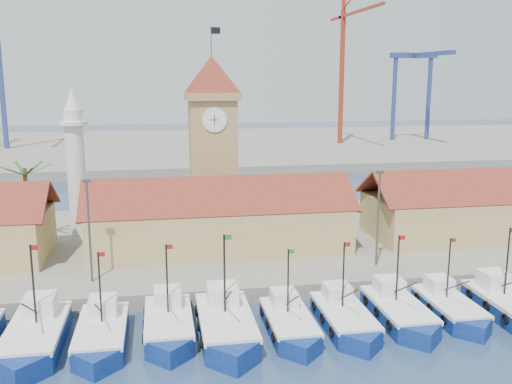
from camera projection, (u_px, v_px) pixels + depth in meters
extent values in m
plane|color=navy|center=(250.00, 350.00, 40.29)|extent=(400.00, 400.00, 0.00)
cube|color=gray|center=(216.00, 244.00, 63.32)|extent=(140.00, 32.00, 1.50)
cube|color=gray|center=(182.00, 148.00, 146.34)|extent=(240.00, 80.00, 2.00)
cube|color=navy|center=(36.00, 341.00, 40.59)|extent=(3.74, 8.46, 1.92)
cube|color=navy|center=(23.00, 370.00, 36.50)|extent=(3.74, 3.74, 1.92)
cube|color=silver|center=(35.00, 328.00, 40.39)|extent=(3.81, 8.69, 0.37)
cube|color=silver|center=(40.00, 305.00, 42.27)|extent=(2.24, 2.35, 1.50)
cylinder|color=black|center=(33.00, 285.00, 40.31)|extent=(0.15, 0.15, 5.98)
cube|color=#A5140F|center=(34.00, 248.00, 39.81)|extent=(0.53, 0.02, 0.37)
cube|color=navy|center=(102.00, 338.00, 41.15)|extent=(3.40, 7.69, 1.75)
cube|color=navy|center=(97.00, 364.00, 37.43)|extent=(3.40, 3.40, 1.75)
cube|color=silver|center=(101.00, 326.00, 40.97)|extent=(3.47, 7.91, 0.34)
cube|color=silver|center=(103.00, 306.00, 42.68)|extent=(2.04, 2.14, 1.36)
cylinder|color=black|center=(100.00, 288.00, 40.90)|extent=(0.14, 0.14, 5.44)
cube|color=#A5140F|center=(102.00, 254.00, 40.44)|extent=(0.49, 0.02, 0.34)
cube|color=navy|center=(169.00, 328.00, 42.71)|extent=(3.44, 7.77, 1.77)
cube|color=navy|center=(170.00, 352.00, 38.96)|extent=(3.44, 3.44, 1.77)
cube|color=silver|center=(168.00, 317.00, 42.54)|extent=(3.50, 7.99, 0.34)
cube|color=silver|center=(168.00, 297.00, 44.26)|extent=(2.06, 2.16, 1.37)
cylinder|color=black|center=(167.00, 280.00, 42.46)|extent=(0.14, 0.14, 5.50)
cube|color=#A5140F|center=(169.00, 247.00, 42.00)|extent=(0.49, 0.02, 0.34)
cube|color=navy|center=(226.00, 329.00, 42.38)|extent=(3.85, 8.71, 1.98)
cube|color=navy|center=(234.00, 357.00, 38.18)|extent=(3.85, 3.85, 1.98)
cube|color=silver|center=(226.00, 317.00, 42.18)|extent=(3.92, 8.95, 0.38)
cube|color=silver|center=(222.00, 295.00, 44.11)|extent=(2.31, 2.42, 1.54)
cylinder|color=black|center=(225.00, 275.00, 42.10)|extent=(0.15, 0.15, 6.16)
cube|color=#197226|center=(228.00, 237.00, 41.58)|extent=(0.55, 0.02, 0.38)
cube|color=navy|center=(289.00, 327.00, 43.00)|extent=(3.21, 7.27, 1.65)
cube|color=navy|center=(301.00, 349.00, 39.49)|extent=(3.21, 3.21, 1.65)
cube|color=silver|center=(289.00, 317.00, 42.83)|extent=(3.28, 7.47, 0.32)
cube|color=silver|center=(284.00, 298.00, 44.44)|extent=(1.93, 2.02, 1.28)
cylinder|color=black|center=(288.00, 282.00, 42.76)|extent=(0.13, 0.13, 5.14)
cube|color=#197226|center=(291.00, 251.00, 42.33)|extent=(0.46, 0.02, 0.32)
cube|color=navy|center=(344.00, 321.00, 43.90)|extent=(3.35, 7.57, 1.72)
cube|color=navy|center=(361.00, 344.00, 40.24)|extent=(3.34, 3.34, 1.72)
cube|color=silver|center=(344.00, 311.00, 43.72)|extent=(3.41, 7.78, 0.33)
cube|color=silver|center=(337.00, 292.00, 45.40)|extent=(2.01, 2.10, 1.34)
cylinder|color=black|center=(343.00, 276.00, 43.65)|extent=(0.13, 0.13, 5.35)
cube|color=#A5140F|center=(347.00, 244.00, 43.20)|extent=(0.48, 0.02, 0.33)
cube|color=navy|center=(398.00, 315.00, 45.06)|extent=(3.44, 7.78, 1.77)
cube|color=navy|center=(420.00, 337.00, 41.30)|extent=(3.44, 3.44, 1.77)
cube|color=silver|center=(398.00, 304.00, 44.88)|extent=(3.51, 8.00, 0.34)
cube|color=silver|center=(389.00, 286.00, 46.60)|extent=(2.06, 2.16, 1.38)
cylinder|color=black|center=(398.00, 269.00, 44.81)|extent=(0.14, 0.14, 5.50)
cube|color=#A5140F|center=(402.00, 238.00, 44.34)|extent=(0.49, 0.02, 0.34)
cube|color=navy|center=(449.00, 311.00, 45.95)|extent=(3.21, 7.26, 1.65)
cube|color=navy|center=(473.00, 330.00, 42.45)|extent=(3.21, 3.21, 1.65)
cube|color=silver|center=(449.00, 301.00, 45.79)|extent=(3.27, 7.46, 0.32)
cube|color=silver|center=(439.00, 284.00, 47.39)|extent=(1.92, 2.02, 1.28)
cylinder|color=black|center=(449.00, 269.00, 45.72)|extent=(0.13, 0.13, 5.13)
cube|color=#A5140F|center=(453.00, 240.00, 45.28)|extent=(0.46, 0.02, 0.32)
cube|color=navy|center=(507.00, 309.00, 46.14)|extent=(3.59, 8.12, 1.85)
cube|color=silver|center=(508.00, 298.00, 45.96)|extent=(3.66, 8.35, 0.36)
cube|color=silver|center=(494.00, 280.00, 47.76)|extent=(2.15, 2.26, 1.44)
cylinder|color=black|center=(507.00, 262.00, 45.88)|extent=(0.14, 0.14, 5.74)
cube|color=tan|center=(219.00, 227.00, 58.86)|extent=(26.00, 10.00, 4.50)
cube|color=brown|center=(222.00, 196.00, 55.70)|extent=(27.04, 5.13, 3.21)
cube|color=brown|center=(216.00, 187.00, 60.53)|extent=(27.04, 5.13, 3.21)
cube|color=tan|center=(502.00, 214.00, 64.15)|extent=(30.00, 10.00, 4.50)
cube|color=brown|center=(492.00, 178.00, 65.82)|extent=(31.20, 5.13, 3.21)
cube|color=#A58A54|center=(213.00, 168.00, 63.61)|extent=(5.00, 5.00, 15.00)
cube|color=#A58A54|center=(212.00, 96.00, 62.04)|extent=(5.80, 5.80, 0.80)
pyramid|color=brown|center=(212.00, 75.00, 61.58)|extent=(5.80, 5.80, 4.00)
cylinder|color=white|center=(215.00, 120.00, 60.05)|extent=(2.60, 0.15, 2.60)
cube|color=black|center=(215.00, 120.00, 59.97)|extent=(0.08, 0.02, 1.00)
cube|color=black|center=(215.00, 120.00, 59.97)|extent=(0.80, 0.02, 0.08)
cylinder|color=#3F3F44|center=(211.00, 41.00, 60.88)|extent=(0.10, 0.10, 3.00)
cube|color=black|center=(216.00, 31.00, 60.74)|extent=(1.00, 0.03, 0.70)
cylinder|color=silver|center=(76.00, 173.00, 63.16)|extent=(2.00, 2.00, 14.00)
cylinder|color=silver|center=(73.00, 123.00, 62.06)|extent=(3.00, 3.00, 0.40)
cone|color=silver|center=(72.00, 99.00, 61.54)|extent=(1.80, 1.80, 2.40)
cylinder|color=brown|center=(27.00, 205.00, 61.00)|extent=(0.44, 0.44, 8.00)
cube|color=#216026|center=(38.00, 170.00, 60.47)|extent=(2.80, 0.35, 1.18)
cube|color=#216026|center=(34.00, 168.00, 61.53)|extent=(1.71, 2.60, 1.18)
cube|color=#216026|center=(20.00, 168.00, 61.30)|extent=(1.71, 2.60, 1.18)
cube|color=#216026|center=(10.00, 170.00, 60.01)|extent=(2.80, 0.35, 1.18)
cube|color=#216026|center=(15.00, 172.00, 58.95)|extent=(1.71, 2.60, 1.18)
cube|color=#216026|center=(29.00, 172.00, 59.18)|extent=(1.71, 2.60, 1.18)
cylinder|color=#3F3F44|center=(89.00, 231.00, 48.70)|extent=(0.20, 0.20, 9.00)
cube|color=#3F3F44|center=(86.00, 181.00, 47.82)|extent=(0.70, 0.25, 0.25)
cylinder|color=#3F3F44|center=(378.00, 219.00, 53.00)|extent=(0.20, 0.20, 9.00)
cube|color=#3F3F44|center=(380.00, 172.00, 52.12)|extent=(0.70, 0.25, 0.25)
cube|color=navy|center=(0.00, 68.00, 133.50)|extent=(1.00, 1.00, 37.66)
cube|color=#A02B18|center=(342.00, 79.00, 144.75)|extent=(1.00, 1.00, 32.70)
cube|color=#A02B18|center=(360.00, 11.00, 130.46)|extent=(0.60, 29.08, 0.60)
cube|color=#A02B18|center=(337.00, 18.00, 146.52)|extent=(0.60, 10.00, 0.60)
cube|color=navy|center=(394.00, 99.00, 153.38)|extent=(0.90, 0.90, 22.00)
cube|color=navy|center=(429.00, 99.00, 155.03)|extent=(0.90, 0.90, 22.00)
cube|color=navy|center=(414.00, 55.00, 151.91)|extent=(13.00, 1.40, 1.40)
cube|color=navy|center=(431.00, 54.00, 142.26)|extent=(1.40, 22.00, 1.00)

